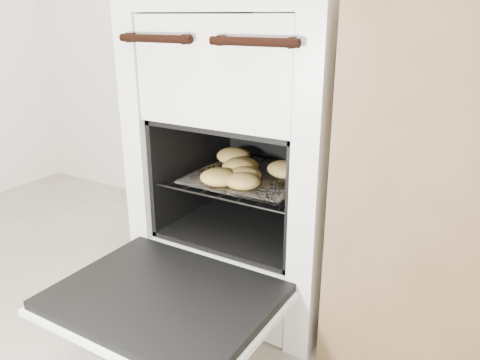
# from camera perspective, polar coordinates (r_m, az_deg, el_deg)

# --- Properties ---
(stove) EXTENTS (0.59, 0.66, 0.91)m
(stove) POSITION_cam_1_polar(r_m,az_deg,el_deg) (1.46, 2.94, 3.47)
(stove) COLOR silver
(stove) RESTS_ON ground
(oven_door) EXTENTS (0.53, 0.42, 0.04)m
(oven_door) POSITION_cam_1_polar(r_m,az_deg,el_deg) (1.18, -9.22, -14.15)
(oven_door) COLOR black
(oven_door) RESTS_ON stove
(oven_rack) EXTENTS (0.43, 0.42, 0.01)m
(oven_rack) POSITION_cam_1_polar(r_m,az_deg,el_deg) (1.42, 1.64, 0.32)
(oven_rack) COLOR black
(oven_rack) RESTS_ON stove
(foil_sheet) EXTENTS (0.34, 0.30, 0.01)m
(foil_sheet) POSITION_cam_1_polar(r_m,az_deg,el_deg) (1.40, 1.25, 0.32)
(foil_sheet) COLOR silver
(foil_sheet) RESTS_ON oven_rack
(baked_rolls) EXTENTS (0.35, 0.34, 0.05)m
(baked_rolls) POSITION_cam_1_polar(r_m,az_deg,el_deg) (1.39, 0.49, 1.38)
(baked_rolls) COLOR tan
(baked_rolls) RESTS_ON foil_sheet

